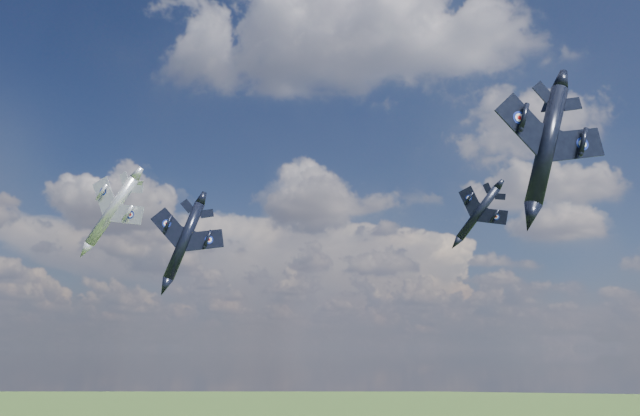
% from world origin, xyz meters
% --- Properties ---
extents(jet_lead_navy, '(14.46, 16.38, 5.92)m').
position_xyz_m(jet_lead_navy, '(-9.04, 12.47, 79.62)').
color(jet_lead_navy, black).
extents(jet_right_navy, '(15.98, 17.86, 6.15)m').
position_xyz_m(jet_right_navy, '(30.43, -5.96, 83.04)').
color(jet_right_navy, black).
extents(jet_high_navy, '(11.97, 14.62, 7.86)m').
position_xyz_m(jet_high_navy, '(26.81, 35.91, 86.42)').
color(jet_high_navy, black).
extents(jet_left_silver, '(10.91, 14.41, 7.97)m').
position_xyz_m(jet_left_silver, '(-17.84, 10.60, 83.30)').
color(jet_left_silver, '#ACAEB7').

